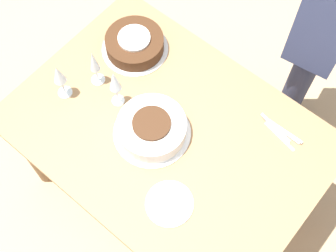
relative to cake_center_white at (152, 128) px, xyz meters
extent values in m
plane|color=tan|center=(-0.05, -0.05, -0.79)|extent=(12.00, 12.00, 0.00)
cube|color=#9E754C|center=(-0.05, -0.05, -0.06)|extent=(1.31, 0.94, 0.03)
cylinder|color=brown|center=(-0.63, -0.44, -0.43)|extent=(0.07, 0.07, 0.72)
cylinder|color=brown|center=(0.53, -0.44, -0.43)|extent=(0.07, 0.07, 0.72)
cylinder|color=brown|center=(0.53, 0.35, -0.43)|extent=(0.07, 0.07, 0.72)
cylinder|color=white|center=(0.00, 0.00, -0.04)|extent=(0.33, 0.33, 0.01)
cylinder|color=white|center=(0.00, 0.00, 0.00)|extent=(0.29, 0.29, 0.08)
cylinder|color=#422614|center=(0.00, 0.00, 0.05)|extent=(0.16, 0.16, 0.01)
cylinder|color=white|center=(0.34, -0.28, -0.04)|extent=(0.31, 0.31, 0.01)
cylinder|color=#422614|center=(0.34, -0.28, 0.00)|extent=(0.27, 0.27, 0.07)
cylinder|color=white|center=(0.34, -0.28, 0.04)|extent=(0.15, 0.15, 0.01)
cylinder|color=silver|center=(0.36, -0.04, -0.04)|extent=(0.06, 0.06, 0.00)
cylinder|color=silver|center=(0.36, -0.04, 0.01)|extent=(0.01, 0.01, 0.09)
cone|color=silver|center=(0.36, -0.04, 0.11)|extent=(0.04, 0.04, 0.12)
cylinder|color=silver|center=(0.22, -0.02, -0.04)|extent=(0.06, 0.06, 0.00)
cylinder|color=silver|center=(0.22, -0.02, 0.02)|extent=(0.01, 0.01, 0.11)
cone|color=silver|center=(0.22, -0.02, 0.13)|extent=(0.05, 0.05, 0.11)
cylinder|color=silver|center=(0.42, 0.10, -0.04)|extent=(0.06, 0.06, 0.00)
cylinder|color=silver|center=(0.42, 0.10, 0.01)|extent=(0.01, 0.01, 0.10)
cone|color=silver|center=(0.42, 0.10, 0.11)|extent=(0.05, 0.05, 0.10)
cylinder|color=silver|center=(-0.26, 0.19, -0.04)|extent=(0.19, 0.19, 0.01)
cube|color=silver|center=(-0.42, -0.33, -0.04)|extent=(0.17, 0.04, 0.00)
cube|color=silver|center=(-0.42, -0.36, -0.04)|extent=(0.17, 0.02, 0.00)
cube|color=silver|center=(-0.39, -0.35, -0.04)|extent=(0.17, 0.04, 0.00)
cube|color=silver|center=(-0.39, -0.34, -0.03)|extent=(0.17, 0.05, 0.00)
cube|color=silver|center=(-0.43, -0.36, -0.03)|extent=(0.17, 0.01, 0.00)
cylinder|color=#2D334C|center=(-0.28, -0.93, -0.38)|extent=(0.11, 0.11, 0.83)
cylinder|color=#2D334C|center=(-0.32, -0.72, -0.38)|extent=(0.11, 0.11, 0.83)
camera|label=1|loc=(-0.60, 0.61, 1.75)|focal=50.00mm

